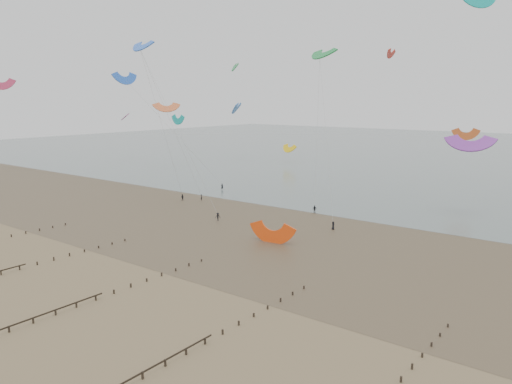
{
  "coord_description": "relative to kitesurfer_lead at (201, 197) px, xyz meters",
  "views": [
    {
      "loc": [
        53.83,
        -39.74,
        23.91
      ],
      "look_at": [
        2.04,
        28.0,
        8.0
      ],
      "focal_mm": 35.0,
      "sensor_mm": 36.0,
      "label": 1
    }
  ],
  "objects": [
    {
      "name": "kitesurfers",
      "position": [
        31.98,
        -1.91,
        0.05
      ],
      "size": [
        119.22,
        27.79,
        1.67
      ],
      "color": "black",
      "rests_on": "ground"
    },
    {
      "name": "kites_airborne",
      "position": [
        21.17,
        41.49,
        21.19
      ],
      "size": [
        232.28,
        115.88,
        41.7
      ],
      "color": "blue",
      "rests_on": "ground"
    },
    {
      "name": "ground",
      "position": [
        27.58,
        -45.24,
        -0.76
      ],
      "size": [
        500.0,
        500.0,
        0.0
      ],
      "primitive_type": "plane",
      "color": "brown",
      "rests_on": "ground"
    },
    {
      "name": "kitesurfer_lead",
      "position": [
        0.0,
        0.0,
        0.0
      ],
      "size": [
        0.66,
        0.62,
        1.51
      ],
      "primitive_type": "imported",
      "rotation": [
        0.0,
        0.0,
        2.5
      ],
      "color": "black",
      "rests_on": "ground"
    },
    {
      "name": "sea_and_shore",
      "position": [
        23.51,
        -10.84,
        -0.75
      ],
      "size": [
        500.0,
        665.0,
        0.03
      ],
      "color": "#475654",
      "rests_on": "ground"
    },
    {
      "name": "grounded_kite",
      "position": [
        34.19,
        -18.74,
        -0.76
      ],
      "size": [
        7.87,
        6.5,
        3.97
      ],
      "primitive_type": null,
      "rotation": [
        1.54,
        0.0,
        0.13
      ],
      "color": "#FF4910",
      "rests_on": "ground"
    }
  ]
}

